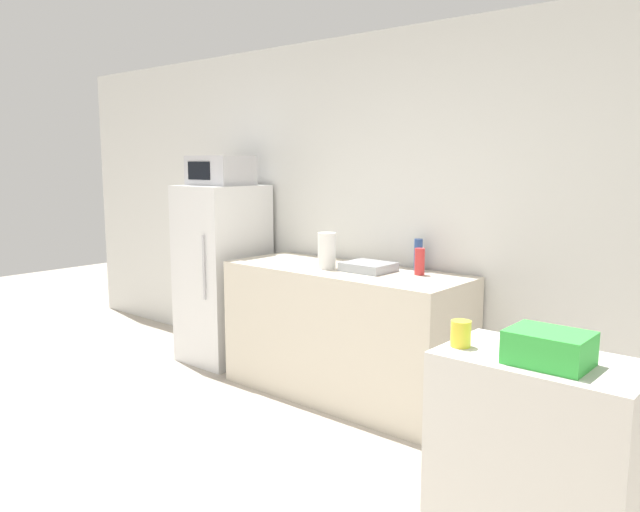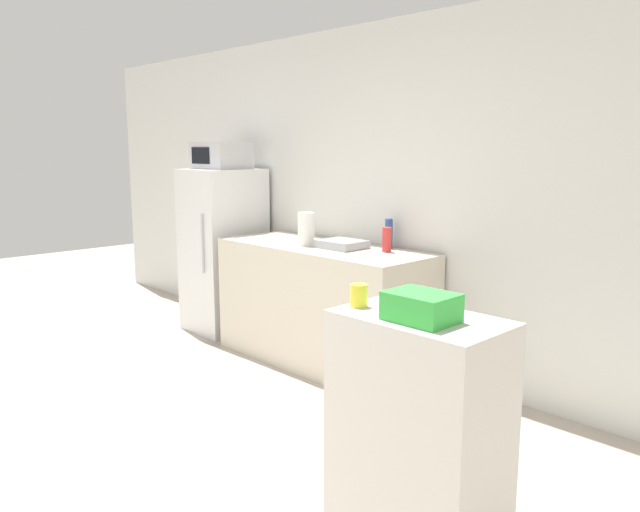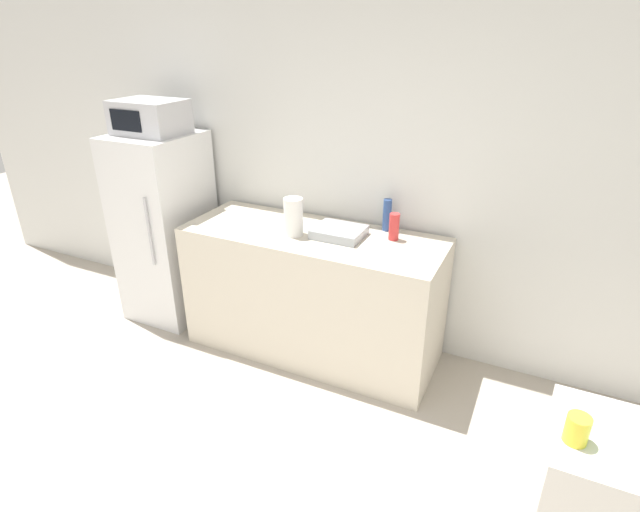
{
  "view_description": "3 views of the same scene",
  "coord_description": "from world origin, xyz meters",
  "px_view_note": "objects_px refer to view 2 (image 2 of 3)",
  "views": [
    {
      "loc": [
        2.44,
        -1.03,
        1.68
      ],
      "look_at": [
        -0.03,
        1.86,
        1.1
      ],
      "focal_mm": 35.0,
      "sensor_mm": 36.0,
      "label": 1
    },
    {
      "loc": [
        3.14,
        -0.92,
        1.67
      ],
      "look_at": [
        0.27,
        1.85,
        0.98
      ],
      "focal_mm": 35.0,
      "sensor_mm": 36.0,
      "label": 2
    },
    {
      "loc": [
        1.16,
        -0.42,
        2.22
      ],
      "look_at": [
        0.1,
        1.77,
        1.08
      ],
      "focal_mm": 28.0,
      "sensor_mm": 36.0,
      "label": 3
    }
  ],
  "objects_px": {
    "refrigerator": "(224,250)",
    "bottle_short": "(387,240)",
    "bottle_tall": "(389,234)",
    "paper_towel_roll": "(306,229)",
    "microwave": "(221,155)",
    "jar": "(359,296)",
    "basket": "(421,307)"
  },
  "relations": [
    {
      "from": "refrigerator",
      "to": "microwave",
      "type": "xyz_separation_m",
      "value": [
        -0.0,
        -0.0,
        0.86
      ]
    },
    {
      "from": "bottle_tall",
      "to": "jar",
      "type": "height_order",
      "value": "bottle_tall"
    },
    {
      "from": "microwave",
      "to": "basket",
      "type": "height_order",
      "value": "microwave"
    },
    {
      "from": "bottle_tall",
      "to": "jar",
      "type": "bearing_deg",
      "value": -53.82
    },
    {
      "from": "refrigerator",
      "to": "jar",
      "type": "relative_size",
      "value": 15.03
    },
    {
      "from": "bottle_short",
      "to": "jar",
      "type": "xyz_separation_m",
      "value": [
        1.09,
        -1.49,
        0.02
      ]
    },
    {
      "from": "microwave",
      "to": "bottle_short",
      "type": "relative_size",
      "value": 2.75
    },
    {
      "from": "basket",
      "to": "refrigerator",
      "type": "bearing_deg",
      "value": 157.56
    },
    {
      "from": "bottle_short",
      "to": "jar",
      "type": "relative_size",
      "value": 1.81
    },
    {
      "from": "basket",
      "to": "jar",
      "type": "relative_size",
      "value": 2.68
    },
    {
      "from": "microwave",
      "to": "paper_towel_roll",
      "type": "xyz_separation_m",
      "value": [
        1.21,
        -0.08,
        -0.55
      ]
    },
    {
      "from": "microwave",
      "to": "bottle_tall",
      "type": "height_order",
      "value": "microwave"
    },
    {
      "from": "refrigerator",
      "to": "jar",
      "type": "distance_m",
      "value": 3.24
    },
    {
      "from": "basket",
      "to": "paper_towel_roll",
      "type": "distance_m",
      "value": 2.41
    },
    {
      "from": "bottle_tall",
      "to": "paper_towel_roll",
      "type": "height_order",
      "value": "paper_towel_roll"
    },
    {
      "from": "bottle_short",
      "to": "jar",
      "type": "bearing_deg",
      "value": -53.72
    },
    {
      "from": "microwave",
      "to": "jar",
      "type": "bearing_deg",
      "value": -24.77
    },
    {
      "from": "bottle_short",
      "to": "paper_towel_roll",
      "type": "bearing_deg",
      "value": -161.58
    },
    {
      "from": "bottle_short",
      "to": "microwave",
      "type": "bearing_deg",
      "value": -175.88
    },
    {
      "from": "microwave",
      "to": "basket",
      "type": "bearing_deg",
      "value": -22.42
    },
    {
      "from": "bottle_tall",
      "to": "bottle_short",
      "type": "relative_size",
      "value": 1.24
    },
    {
      "from": "refrigerator",
      "to": "basket",
      "type": "relative_size",
      "value": 5.6
    },
    {
      "from": "refrigerator",
      "to": "bottle_short",
      "type": "relative_size",
      "value": 8.3
    },
    {
      "from": "bottle_short",
      "to": "basket",
      "type": "bearing_deg",
      "value": -46.19
    },
    {
      "from": "basket",
      "to": "jar",
      "type": "height_order",
      "value": "basket"
    },
    {
      "from": "refrigerator",
      "to": "paper_towel_roll",
      "type": "height_order",
      "value": "refrigerator"
    },
    {
      "from": "refrigerator",
      "to": "jar",
      "type": "bearing_deg",
      "value": -24.79
    },
    {
      "from": "jar",
      "to": "microwave",
      "type": "bearing_deg",
      "value": 155.23
    },
    {
      "from": "refrigerator",
      "to": "basket",
      "type": "bearing_deg",
      "value": -22.44
    },
    {
      "from": "microwave",
      "to": "paper_towel_roll",
      "type": "bearing_deg",
      "value": -3.65
    },
    {
      "from": "refrigerator",
      "to": "bottle_tall",
      "type": "bearing_deg",
      "value": 8.66
    },
    {
      "from": "bottle_tall",
      "to": "bottle_short",
      "type": "height_order",
      "value": "bottle_tall"
    }
  ]
}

